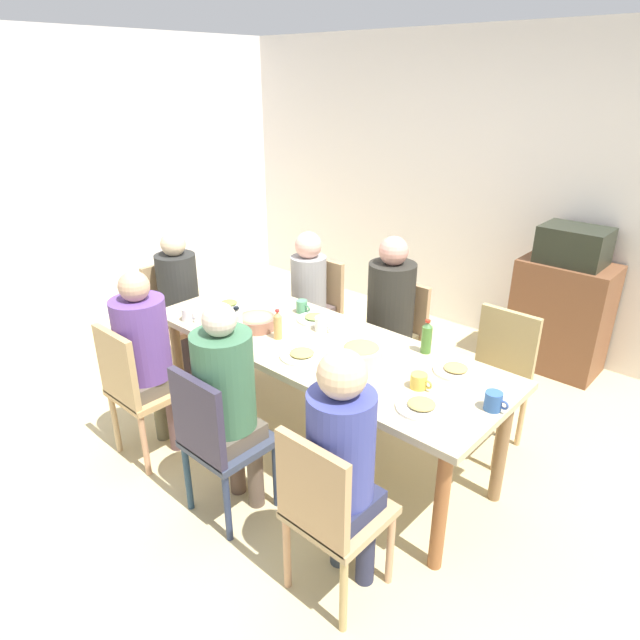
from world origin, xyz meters
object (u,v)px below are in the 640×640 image
(plate_1, at_px, (456,370))
(bottle_0, at_px, (427,337))
(plate_0, at_px, (302,355))
(cup_5, at_px, (350,385))
(chair_4, at_px, (395,337))
(person_3, at_px, (179,293))
(person_1, at_px, (145,348))
(person_4, at_px, (390,309))
(cup_4, at_px, (419,381))
(cup_3, at_px, (322,324))
(chair_2, at_px, (216,437))
(plate_4, at_px, (314,318))
(chair_6, at_px, (316,309))
(plate_2, at_px, (229,305))
(cup_0, at_px, (189,314))
(bottle_1, at_px, (237,327))
(cup_2, at_px, (330,370))
(person_0, at_px, (342,456))
(chair_3, at_px, (175,313))
(bottle_2, at_px, (278,325))
(chair_5, at_px, (496,373))
(dining_table, at_px, (320,355))
(bowl_0, at_px, (257,321))
(chair_0, at_px, (328,509))
(bowl_1, at_px, (361,353))
(chair_1, at_px, (136,386))
(person_6, at_px, (308,291))
(person_2, at_px, (227,393))
(microwave, at_px, (574,245))
(side_cabinet, at_px, (560,316))

(plate_1, height_order, bottle_0, bottle_0)
(plate_0, height_order, cup_5, cup_5)
(chair_4, bearing_deg, person_3, -150.97)
(person_1, xyz_separation_m, person_4, (0.77, 1.42, 0.03))
(cup_4, bearing_deg, cup_3, 167.64)
(chair_2, height_order, plate_4, chair_2)
(chair_6, height_order, plate_4, chair_6)
(plate_2, distance_m, cup_0, 0.32)
(plate_1, bearing_deg, bottle_1, -153.37)
(person_1, relative_size, cup_2, 9.71)
(chair_6, xyz_separation_m, plate_1, (1.55, -0.57, 0.26))
(person_4, height_order, cup_0, person_4)
(plate_2, bearing_deg, person_0, -23.62)
(chair_3, xyz_separation_m, bottle_2, (1.30, -0.12, 0.34))
(chair_4, bearing_deg, chair_5, 0.00)
(dining_table, height_order, bowl_0, bowl_0)
(plate_2, bearing_deg, chair_0, -26.25)
(chair_0, height_order, cup_3, chair_0)
(chair_2, bearing_deg, bowl_1, 67.54)
(chair_0, distance_m, plate_4, 1.47)
(dining_table, xyz_separation_m, chair_6, (-0.77, 0.80, -0.17))
(person_0, relative_size, bowl_1, 5.06)
(chair_3, relative_size, cup_5, 8.24)
(chair_2, xyz_separation_m, plate_0, (0.04, 0.60, 0.26))
(plate_0, height_order, plate_2, same)
(chair_1, xyz_separation_m, bowl_1, (1.09, 0.78, 0.30))
(chair_1, height_order, person_1, person_1)
(person_6, distance_m, bottle_0, 1.37)
(chair_1, bearing_deg, person_3, 130.06)
(chair_6, height_order, cup_3, chair_6)
(plate_0, bearing_deg, person_6, 131.85)
(chair_0, bearing_deg, plate_1, 89.61)
(person_2, distance_m, cup_0, 0.94)
(chair_6, xyz_separation_m, microwave, (1.46, 1.31, 0.53))
(chair_6, xyz_separation_m, bottle_2, (0.54, -0.92, 0.34))
(bowl_1, xyz_separation_m, bottle_1, (-0.67, -0.32, 0.06))
(dining_table, bearing_deg, chair_0, -46.13)
(chair_5, distance_m, bottle_0, 0.64)
(plate_1, distance_m, plate_2, 1.64)
(person_6, bearing_deg, bottle_1, -68.07)
(cup_5, bearing_deg, chair_6, 138.36)
(plate_4, xyz_separation_m, side_cabinet, (0.94, 1.89, -0.32))
(chair_5, relative_size, bowl_0, 3.70)
(cup_3, height_order, cup_4, cup_3)
(chair_4, xyz_separation_m, cup_5, (0.49, -1.12, 0.29))
(cup_3, distance_m, bottle_1, 0.54)
(chair_6, xyz_separation_m, cup_3, (0.66, -0.66, 0.29))
(bottle_0, bearing_deg, side_cabinet, 84.92)
(microwave, bearing_deg, plate_1, -87.39)
(person_4, relative_size, person_6, 1.10)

